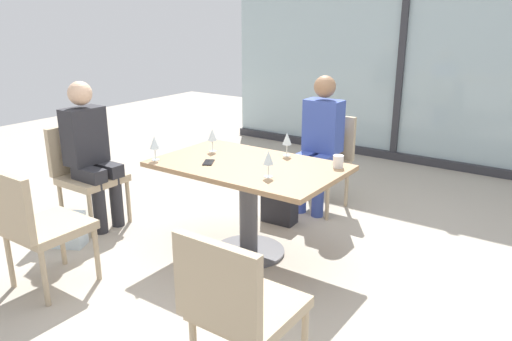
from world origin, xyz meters
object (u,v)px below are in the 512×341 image
object	(u,v)px
wine_glass_0	(268,158)
cell_phone_on_table	(209,162)
person_side_end	(90,148)
wine_glass_1	(155,143)
handbag_2	(279,207)
chair_front_right	(238,303)
person_near_window	(320,138)
chair_near_window	(324,156)
chair_front_left	(35,222)
wine_glass_3	(212,135)
wine_glass_2	(287,139)
handbag_1	(65,229)
handbag_0	(280,204)
coffee_cup	(338,161)
chair_side_end	(85,169)
dining_table_main	(248,186)

from	to	relation	value
wine_glass_0	cell_phone_on_table	size ratio (longest dim) A/B	1.28
person_side_end	wine_glass_0	size ratio (longest dim) A/B	6.81
wine_glass_1	handbag_2	xyz separation A→B (m)	(0.51, 0.97, -0.72)
chair_front_right	wine_glass_1	distance (m)	1.75
person_near_window	person_side_end	xyz separation A→B (m)	(-1.42, -1.45, 0.00)
person_near_window	wine_glass_1	world-z (taller)	person_near_window
chair_near_window	wine_glass_1	bearing A→B (deg)	-111.99
chair_front_left	person_side_end	distance (m)	1.10
person_side_end	handbag_2	size ratio (longest dim) A/B	4.20
wine_glass_0	wine_glass_3	bearing A→B (deg)	158.52
chair_front_left	wine_glass_2	world-z (taller)	wine_glass_2
wine_glass_1	cell_phone_on_table	distance (m)	0.43
wine_glass_0	handbag_1	distance (m)	1.82
wine_glass_1	wine_glass_2	size ratio (longest dim) A/B	1.00
person_side_end	wine_glass_1	world-z (taller)	person_side_end
wine_glass_3	handbag_0	size ratio (longest dim) A/B	0.62
coffee_cup	wine_glass_3	bearing A→B (deg)	-169.71
chair_front_left	wine_glass_0	distance (m)	1.58
wine_glass_1	wine_glass_2	bearing A→B (deg)	41.75
chair_near_window	handbag_1	size ratio (longest dim) A/B	2.90
chair_front_right	wine_glass_3	world-z (taller)	wine_glass_3
person_near_window	chair_front_right	bearing A→B (deg)	-70.68
chair_side_end	wine_glass_2	size ratio (longest dim) A/B	4.70
chair_side_end	wine_glass_3	size ratio (longest dim) A/B	4.70
person_side_end	coffee_cup	distance (m)	2.10
handbag_2	wine_glass_3	bearing A→B (deg)	-123.03
chair_side_end	wine_glass_2	distance (m)	1.82
wine_glass_2	cell_phone_on_table	distance (m)	0.64
wine_glass_3	chair_front_right	bearing A→B (deg)	-46.85
coffee_cup	chair_side_end	bearing A→B (deg)	-163.71
chair_near_window	cell_phone_on_table	world-z (taller)	chair_near_window
chair_near_window	wine_glass_3	xyz separation A→B (m)	(-0.43, -1.12, 0.37)
chair_front_left	chair_front_right	distance (m)	1.65
wine_glass_1	handbag_1	world-z (taller)	wine_glass_1
dining_table_main	chair_front_left	world-z (taller)	chair_front_left
dining_table_main	wine_glass_2	bearing A→B (deg)	70.49
wine_glass_2	wine_glass_3	bearing A→B (deg)	-156.95
dining_table_main	chair_side_end	distance (m)	1.56
person_side_end	handbag_1	xyz separation A→B (m)	(0.14, -0.41, -0.56)
chair_near_window	dining_table_main	bearing A→B (deg)	-90.00
chair_front_left	person_near_window	world-z (taller)	person_near_window
chair_side_end	wine_glass_3	distance (m)	1.23
person_near_window	chair_near_window	bearing A→B (deg)	90.00
chair_front_right	wine_glass_3	xyz separation A→B (m)	(-1.26, 1.34, 0.37)
chair_front_left	handbag_2	size ratio (longest dim) A/B	2.90
chair_side_end	handbag_0	world-z (taller)	chair_side_end
chair_front_left	handbag_0	size ratio (longest dim) A/B	2.90
chair_front_right	person_near_window	size ratio (longest dim) A/B	0.69
chair_near_window	chair_front_left	world-z (taller)	same
chair_near_window	wine_glass_2	bearing A→B (deg)	-82.19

